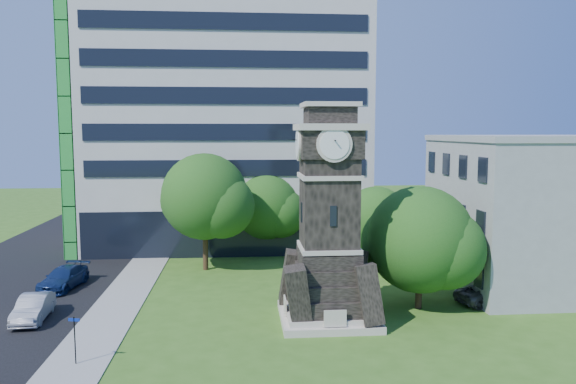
{
  "coord_description": "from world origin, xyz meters",
  "views": [
    {
      "loc": [
        -1.82,
        -28.66,
        10.68
      ],
      "look_at": [
        1.23,
        8.25,
        6.66
      ],
      "focal_mm": 35.0,
      "sensor_mm": 36.0,
      "label": 1
    }
  ],
  "objects": [
    {
      "name": "tree_nc",
      "position": [
        0.35,
        19.37,
        4.07
      ],
      "size": [
        6.41,
        5.83,
        7.15
      ],
      "rotation": [
        0.0,
        0.0,
        0.12
      ],
      "color": "#332114",
      "rests_on": "ground"
    },
    {
      "name": "clock_tower",
      "position": [
        3.0,
        2.0,
        5.28
      ],
      "size": [
        5.4,
        5.4,
        12.22
      ],
      "color": "beige",
      "rests_on": "ground"
    },
    {
      "name": "tree_nw",
      "position": [
        -4.58,
        14.29,
        5.48
      ],
      "size": [
        7.28,
        6.62,
        9.02
      ],
      "rotation": [
        0.0,
        0.0,
        0.13
      ],
      "color": "#332114",
      "rests_on": "ground"
    },
    {
      "name": "car_east_lot",
      "position": [
        13.47,
        4.19,
        0.6
      ],
      "size": [
        4.71,
        3.13,
        1.2
      ],
      "primitive_type": "imported",
      "rotation": [
        0.0,
        0.0,
        1.86
      ],
      "color": "#444348",
      "rests_on": "ground"
    },
    {
      "name": "car_street_north",
      "position": [
        -14.02,
        9.9,
        0.71
      ],
      "size": [
        2.76,
        5.13,
        1.41
      ],
      "primitive_type": "imported",
      "rotation": [
        0.0,
        0.0,
        -0.17
      ],
      "color": "navy",
      "rests_on": "ground"
    },
    {
      "name": "tree_east",
      "position": [
        8.89,
        3.68,
        4.06
      ],
      "size": [
        7.07,
        6.43,
        7.44
      ],
      "rotation": [
        0.0,
        0.0,
        -0.08
      ],
      "color": "#332114",
      "rests_on": "ground"
    },
    {
      "name": "tree_ne",
      "position": [
        8.4,
        12.88,
        3.84
      ],
      "size": [
        5.52,
        5.02,
        6.51
      ],
      "rotation": [
        0.0,
        0.0,
        0.19
      ],
      "color": "#332114",
      "rests_on": "ground"
    },
    {
      "name": "office_tall",
      "position": [
        -3.2,
        25.84,
        14.22
      ],
      "size": [
        26.2,
        15.11,
        28.6
      ],
      "color": "beige",
      "rests_on": "ground"
    },
    {
      "name": "street_sign",
      "position": [
        -9.5,
        -3.2,
        1.42
      ],
      "size": [
        0.54,
        0.05,
        2.27
      ],
      "rotation": [
        0.0,
        0.0,
        -0.21
      ],
      "color": "black",
      "rests_on": "ground"
    },
    {
      "name": "car_street_mid",
      "position": [
        -13.69,
        3.32,
        0.7
      ],
      "size": [
        1.81,
        4.37,
        1.41
      ],
      "primitive_type": "imported",
      "rotation": [
        0.0,
        0.0,
        0.08
      ],
      "color": "#95979C",
      "rests_on": "ground"
    },
    {
      "name": "sidewalk",
      "position": [
        -9.5,
        5.0,
        0.03
      ],
      "size": [
        3.0,
        70.0,
        0.06
      ],
      "primitive_type": "cube",
      "color": "gray",
      "rests_on": "ground"
    },
    {
      "name": "office_low",
      "position": [
        19.97,
        8.0,
        5.21
      ],
      "size": [
        15.2,
        12.2,
        10.4
      ],
      "color": "#9EA1A4",
      "rests_on": "ground"
    },
    {
      "name": "ground",
      "position": [
        0.0,
        0.0,
        0.0
      ],
      "size": [
        160.0,
        160.0,
        0.0
      ],
      "primitive_type": "plane",
      "color": "#36621C",
      "rests_on": "ground"
    },
    {
      "name": "park_bench",
      "position": [
        2.04,
        1.75,
        0.46
      ],
      "size": [
        1.68,
        0.45,
        0.87
      ],
      "rotation": [
        0.0,
        0.0,
        -0.18
      ],
      "color": "black",
      "rests_on": "ground"
    }
  ]
}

